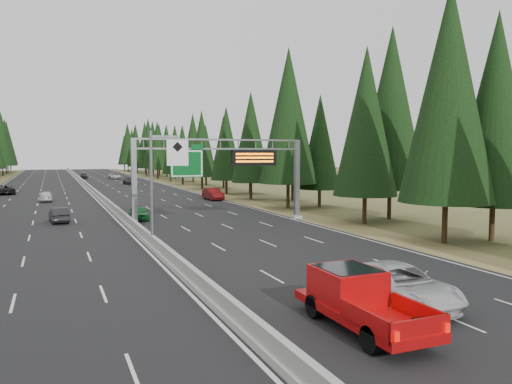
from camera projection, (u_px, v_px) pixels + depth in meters
road at (91, 192)px, 84.95m from camera, size 32.00×260.00×0.08m
shoulder_right at (193, 189)px, 91.71m from camera, size 3.60×260.00×0.06m
median_barrier at (91, 189)px, 84.92m from camera, size 0.70×260.00×0.85m
sign_gantry at (228, 167)px, 46.35m from camera, size 16.75×0.98×7.80m
hov_sign_pole at (160, 180)px, 34.08m from camera, size 2.80×0.50×8.00m
tree_row_right at (227, 137)px, 86.07m from camera, size 12.02×243.30×18.96m
silver_minivan at (398, 285)px, 21.27m from camera, size 2.99×6.21×1.71m
red_pickup at (354, 295)px, 18.67m from camera, size 2.29×6.41×2.09m
car_ahead_green at (139, 213)px, 48.59m from camera, size 1.64×3.99×1.35m
car_ahead_dkred at (213, 194)px, 69.41m from camera, size 1.87×5.01×1.64m
car_ahead_dkgrey at (129, 181)px, 104.04m from camera, size 2.25×5.10×1.46m
car_ahead_white at (115, 176)px, 126.70m from camera, size 2.96×5.64×1.51m
car_ahead_far at (84, 176)px, 127.90m from camera, size 2.11×4.69×1.56m
car_onc_near at (59, 215)px, 46.72m from camera, size 1.86×4.35×1.40m
car_onc_white at (46, 196)px, 67.09m from camera, size 1.70×4.22×1.44m
car_onc_far at (6, 190)px, 78.83m from camera, size 3.08×5.71×1.52m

